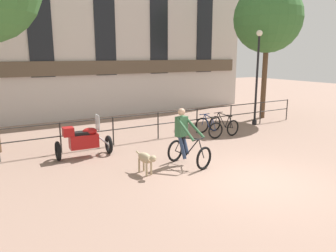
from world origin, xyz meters
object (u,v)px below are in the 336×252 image
object	(u,v)px
cyclist_with_bike	(186,140)
dog	(146,159)
parked_motorcycle	(83,140)
parked_bicycle_mid_left	(224,125)
street_lamp	(257,73)
parked_bicycle_near_lamp	(209,127)

from	to	relation	value
cyclist_with_bike	dog	distance (m)	1.44
parked_motorcycle	parked_bicycle_mid_left	bearing A→B (deg)	-84.63
parked_bicycle_mid_left	street_lamp	world-z (taller)	street_lamp
parked_motorcycle	parked_bicycle_mid_left	xyz separation A→B (m)	(6.02, 0.21, -0.20)
parked_bicycle_near_lamp	parked_motorcycle	bearing A→B (deg)	8.25
parked_motorcycle	parked_bicycle_near_lamp	bearing A→B (deg)	-84.33
parked_bicycle_mid_left	cyclist_with_bike	bearing A→B (deg)	30.11
cyclist_with_bike	street_lamp	bearing A→B (deg)	11.03
cyclist_with_bike	parked_bicycle_mid_left	bearing A→B (deg)	18.28
parked_bicycle_mid_left	street_lamp	bearing A→B (deg)	-169.73
cyclist_with_bike	parked_motorcycle	xyz separation A→B (m)	(-2.42, 2.28, -0.20)
parked_motorcycle	dog	bearing A→B (deg)	-153.78
dog	street_lamp	bearing A→B (deg)	17.41
parked_motorcycle	street_lamp	bearing A→B (deg)	-80.84
parked_motorcycle	street_lamp	xyz separation A→B (m)	(8.47, 0.85, 1.88)
parked_bicycle_near_lamp	street_lamp	bearing A→B (deg)	-162.74
parked_bicycle_mid_left	street_lamp	xyz separation A→B (m)	(2.45, 0.65, 2.08)
dog	parked_bicycle_mid_left	world-z (taller)	parked_bicycle_mid_left
street_lamp	parked_motorcycle	bearing A→B (deg)	-174.26
parked_bicycle_mid_left	parked_motorcycle	bearing A→B (deg)	-2.55
parked_motorcycle	cyclist_with_bike	bearing A→B (deg)	-129.91
parked_bicycle_near_lamp	parked_bicycle_mid_left	world-z (taller)	same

